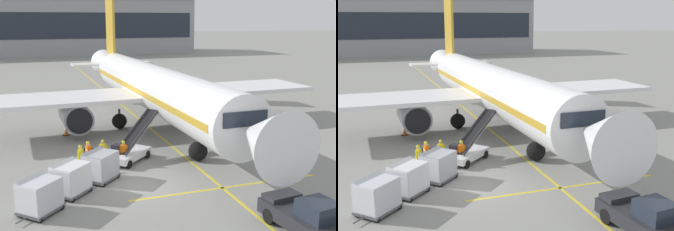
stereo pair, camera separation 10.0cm
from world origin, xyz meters
The scene contains 16 objects.
ground_plane centered at (0.00, 0.00, 0.00)m, with size 600.00×600.00×0.00m, color gray.
parked_airplane centered at (4.94, 13.12, 3.64)m, with size 30.45×40.49×13.60m.
belt_loader centered at (0.78, 4.89, 0.89)m, with size 4.67×4.49×3.17m.
baggage_cart_lead centered at (-1.94, 1.80, 1.00)m, with size 2.54×2.55×1.91m.
baggage_cart_second centered at (-3.89, 0.25, 1.00)m, with size 2.54×2.55×1.91m.
baggage_cart_third centered at (-5.65, -1.61, 1.00)m, with size 2.54×2.55×1.91m.
pushback_tug centered at (5.85, -7.75, 0.83)m, with size 2.55×4.60×1.83m.
ground_crew_by_loader centered at (-1.21, 4.67, 1.00)m, with size 0.52×0.38×1.74m.
ground_crew_by_carts centered at (-2.22, 4.61, 1.00)m, with size 0.33×0.56×1.74m.
ground_crew_marshaller centered at (0.06, 4.03, 1.00)m, with size 0.57×0.25×1.74m.
ground_crew_wingwalker centered at (-2.81, 3.95, 1.00)m, with size 0.41×0.49×1.74m.
safety_cone_engine_keepout centered at (-1.66, 8.24, 0.36)m, with size 0.65×0.65×0.74m.
safety_cone_wingtip centered at (-2.82, 13.04, 0.29)m, with size 0.53×0.53×0.61m.
apron_guidance_line_lead_in centered at (4.61, 12.41, 0.00)m, with size 0.20×110.00×0.01m.
apron_guidance_line_stop_bar centered at (4.96, -1.70, 0.00)m, with size 12.00×0.20×0.01m.
terminal_building centered at (-5.83, 102.07, 7.89)m, with size 95.96×19.29×15.89m.
Camera 1 is at (-6.00, -22.50, 9.65)m, focal length 45.11 mm.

